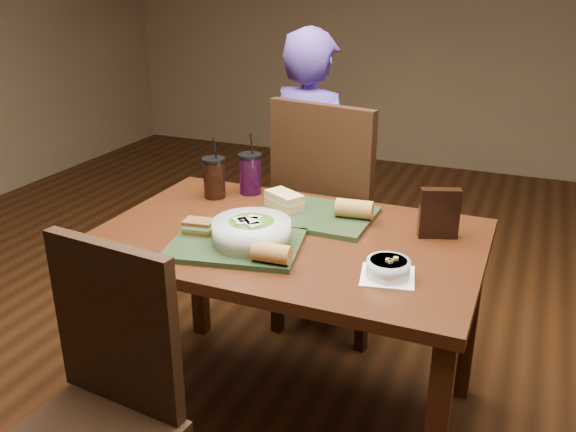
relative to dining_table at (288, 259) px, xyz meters
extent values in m
plane|color=#381C0B|center=(0.00, 0.00, -0.66)|extent=(6.00, 6.00, 0.00)
cube|color=#3F1C0C|center=(-0.60, -0.38, -0.30)|extent=(0.06, 0.06, 0.71)
cube|color=#3F1C0C|center=(-0.60, 0.38, -0.30)|extent=(0.06, 0.06, 0.71)
cube|color=#3F1C0C|center=(0.60, 0.38, -0.30)|extent=(0.06, 0.06, 0.71)
cube|color=#3F1C0C|center=(0.00, 0.00, 0.07)|extent=(1.30, 0.85, 0.04)
cube|color=black|center=(-0.23, -0.65, 0.04)|extent=(0.41, 0.08, 0.49)
cube|color=black|center=(-0.07, 0.72, -0.15)|extent=(0.56, 0.56, 0.05)
cube|color=black|center=(-0.07, 0.51, 0.16)|extent=(0.48, 0.14, 0.57)
cube|color=black|center=(-0.27, 0.52, -0.42)|extent=(0.05, 0.05, 0.49)
cube|color=black|center=(0.14, 0.52, -0.42)|extent=(0.05, 0.05, 0.49)
cube|color=black|center=(-0.27, 0.93, -0.42)|extent=(0.05, 0.05, 0.49)
cube|color=black|center=(0.14, 0.93, -0.42)|extent=(0.05, 0.05, 0.49)
imported|color=#483085|center=(-0.24, 0.86, 0.03)|extent=(0.58, 0.47, 1.37)
cube|color=#213119|center=(-0.12, -0.16, 0.10)|extent=(0.47, 0.40, 0.02)
cube|color=#213119|center=(0.03, 0.19, 0.10)|extent=(0.42, 0.32, 0.02)
cylinder|color=silver|center=(-0.07, -0.14, 0.15)|extent=(0.26, 0.26, 0.07)
ellipsoid|color=#427219|center=(-0.07, -0.14, 0.16)|extent=(0.21, 0.21, 0.06)
cube|color=beige|center=(-0.09, -0.16, 0.19)|extent=(0.05, 0.05, 0.01)
cube|color=beige|center=(-0.10, -0.15, 0.19)|extent=(0.05, 0.05, 0.01)
cube|color=beige|center=(-0.08, -0.18, 0.19)|extent=(0.05, 0.04, 0.01)
cube|color=beige|center=(-0.04, -0.18, 0.19)|extent=(0.05, 0.05, 0.01)
cube|color=beige|center=(-0.05, -0.17, 0.19)|extent=(0.05, 0.05, 0.01)
cube|color=beige|center=(-0.07, -0.12, 0.19)|extent=(0.05, 0.03, 0.01)
cube|color=beige|center=(-0.07, -0.14, 0.19)|extent=(0.05, 0.05, 0.01)
cube|color=white|center=(0.39, -0.17, 0.09)|extent=(0.18, 0.18, 0.00)
cylinder|color=silver|center=(0.39, -0.17, 0.12)|extent=(0.13, 0.13, 0.05)
cylinder|color=black|center=(0.39, -0.17, 0.14)|extent=(0.11, 0.11, 0.01)
cube|color=#B28947|center=(0.40, -0.18, 0.15)|extent=(0.01, 0.01, 0.01)
cube|color=#B28947|center=(0.40, -0.19, 0.15)|extent=(0.02, 0.02, 0.01)
cube|color=#B28947|center=(0.41, -0.16, 0.15)|extent=(0.02, 0.02, 0.01)
cube|color=#B28947|center=(0.39, -0.18, 0.15)|extent=(0.01, 0.01, 0.01)
cube|color=#593819|center=(-0.27, -0.14, 0.12)|extent=(0.11, 0.08, 0.01)
cube|color=#3F721E|center=(-0.27, -0.14, 0.13)|extent=(0.11, 0.08, 0.01)
cube|color=beige|center=(-0.27, -0.14, 0.14)|extent=(0.11, 0.08, 0.01)
cube|color=#593819|center=(-0.27, -0.14, 0.15)|extent=(0.11, 0.08, 0.01)
cube|color=tan|center=(-0.10, 0.20, 0.12)|extent=(0.17, 0.14, 0.02)
cube|color=orange|center=(-0.10, 0.20, 0.13)|extent=(0.17, 0.14, 0.01)
cube|color=beige|center=(-0.10, 0.20, 0.14)|extent=(0.17, 0.14, 0.01)
cube|color=tan|center=(-0.10, 0.20, 0.16)|extent=(0.17, 0.14, 0.02)
cylinder|color=#AD7533|center=(0.05, -0.25, 0.14)|extent=(0.12, 0.07, 0.06)
cylinder|color=#AD7533|center=(0.17, 0.20, 0.14)|extent=(0.14, 0.08, 0.07)
cylinder|color=black|center=(-0.42, 0.24, 0.17)|extent=(0.09, 0.09, 0.15)
cylinder|color=black|center=(-0.42, 0.24, 0.25)|extent=(0.09, 0.09, 0.01)
cylinder|color=black|center=(-0.41, 0.24, 0.29)|extent=(0.01, 0.02, 0.10)
cylinder|color=black|center=(-0.31, 0.34, 0.17)|extent=(0.09, 0.09, 0.15)
cylinder|color=black|center=(-0.31, 0.34, 0.25)|extent=(0.09, 0.09, 0.01)
cylinder|color=black|center=(-0.30, 0.34, 0.30)|extent=(0.01, 0.03, 0.10)
cube|color=black|center=(0.47, 0.18, 0.18)|extent=(0.14, 0.08, 0.17)
camera|label=1|loc=(0.74, -1.76, 0.92)|focal=38.00mm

